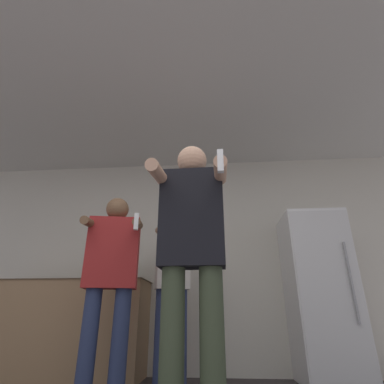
# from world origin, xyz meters

# --- Properties ---
(wall_back) EXTENTS (7.00, 0.06, 2.55)m
(wall_back) POSITION_xyz_m (0.00, 2.65, 1.27)
(wall_back) COLOR beige
(wall_back) RESTS_ON ground_plane
(ceiling_slab) EXTENTS (7.00, 3.14, 0.05)m
(ceiling_slab) POSITION_xyz_m (0.00, 1.31, 2.57)
(ceiling_slab) COLOR silver
(ceiling_slab) RESTS_ON wall_back
(refrigerator) EXTENTS (0.60, 0.67, 1.64)m
(refrigerator) POSITION_xyz_m (1.47, 2.30, 0.82)
(refrigerator) COLOR white
(refrigerator) RESTS_ON ground_plane
(counter) EXTENTS (1.66, 0.57, 0.97)m
(counter) POSITION_xyz_m (-1.19, 2.34, 0.49)
(counter) COLOR #997551
(counter) RESTS_ON ground_plane
(bottle_tall_gin) EXTENTS (0.08, 0.08, 0.36)m
(bottle_tall_gin) POSITION_xyz_m (-0.94, 2.33, 1.11)
(bottle_tall_gin) COLOR #194723
(bottle_tall_gin) RESTS_ON counter
(bottle_green_wine) EXTENTS (0.09, 0.09, 0.36)m
(bottle_green_wine) POSITION_xyz_m (-0.52, 2.33, 1.11)
(bottle_green_wine) COLOR silver
(bottle_green_wine) RESTS_ON counter
(bottle_brown_liquor) EXTENTS (0.09, 0.09, 0.34)m
(bottle_brown_liquor) POSITION_xyz_m (-0.64, 2.33, 1.09)
(bottle_brown_liquor) COLOR silver
(bottle_brown_liquor) RESTS_ON counter
(person_woman_foreground) EXTENTS (0.50, 0.53, 1.77)m
(person_woman_foreground) POSITION_xyz_m (0.26, 0.88, 1.00)
(person_woman_foreground) COLOR #38422D
(person_woman_foreground) RESTS_ON ground_plane
(person_man_side) EXTENTS (0.54, 0.49, 1.64)m
(person_man_side) POSITION_xyz_m (-0.50, 1.53, 0.95)
(person_man_side) COLOR navy
(person_man_side) RESTS_ON ground_plane
(person_spectator_back) EXTENTS (0.48, 0.54, 1.69)m
(person_spectator_back) POSITION_xyz_m (-0.02, 1.95, 0.99)
(person_spectator_back) COLOR navy
(person_spectator_back) RESTS_ON ground_plane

